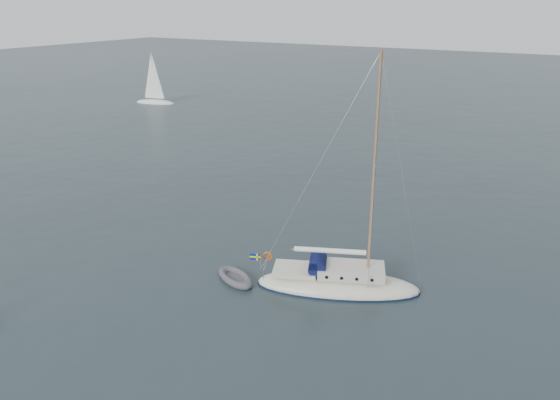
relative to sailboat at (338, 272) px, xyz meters
The scene contains 4 objects.
ground 2.80m from the sailboat, 116.08° to the right, with size 300.00×300.00×0.00m, color black.
sailboat is the anchor object (origin of this frame).
dinghy 5.57m from the sailboat, 158.70° to the right, with size 2.81×1.27×0.40m.
distant_yacht_a 58.60m from the sailboat, 141.80° to the left, with size 6.10×3.26×8.09m.
Camera 1 is at (11.34, -20.94, 14.25)m, focal length 35.00 mm.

